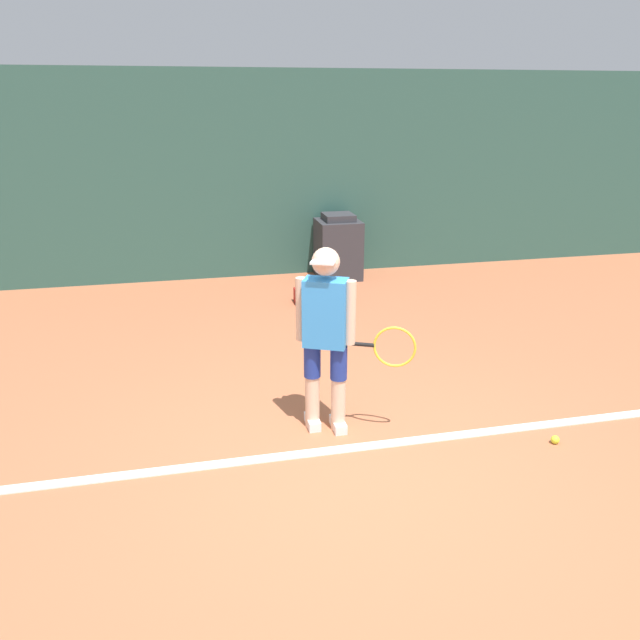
{
  "coord_description": "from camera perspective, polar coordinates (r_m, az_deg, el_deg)",
  "views": [
    {
      "loc": [
        -1.15,
        -3.85,
        2.62
      ],
      "look_at": [
        -0.09,
        0.87,
        0.89
      ],
      "focal_mm": 35.0,
      "sensor_mm": 36.0,
      "label": 1
    }
  ],
  "objects": [
    {
      "name": "equipment_bag",
      "position": [
        8.44,
        -0.15,
        2.28
      ],
      "size": [
        0.64,
        0.25,
        0.2
      ],
      "color": "#B2231E",
      "rests_on": "ground_plane"
    },
    {
      "name": "court_baseline",
      "position": [
        5.03,
        2.47,
        -11.68
      ],
      "size": [
        21.6,
        0.1,
        0.01
      ],
      "color": "white",
      "rests_on": "ground_plane"
    },
    {
      "name": "tennis_player",
      "position": [
        4.97,
        0.68,
        -1.19
      ],
      "size": [
        0.89,
        0.48,
        1.55
      ],
      "rotation": [
        0.0,
        0.0,
        -0.44
      ],
      "color": "beige",
      "rests_on": "ground_plane"
    },
    {
      "name": "ground_plane",
      "position": [
        4.8,
        3.39,
        -13.48
      ],
      "size": [
        24.0,
        24.0,
        0.0
      ],
      "primitive_type": "plane",
      "color": "#B76642"
    },
    {
      "name": "covered_chair",
      "position": [
        9.56,
        1.67,
        6.64
      ],
      "size": [
        0.64,
        0.65,
        0.98
      ],
      "color": "#333338",
      "rests_on": "ground_plane"
    },
    {
      "name": "tennis_ball",
      "position": [
        5.43,
        20.7,
        -10.2
      ],
      "size": [
        0.07,
        0.07,
        0.07
      ],
      "color": "#D1E533",
      "rests_on": "ground_plane"
    },
    {
      "name": "back_wall",
      "position": [
        9.58,
        -5.86,
        12.92
      ],
      "size": [
        24.0,
        0.1,
        3.02
      ],
      "color": "#2D564C",
      "rests_on": "ground_plane"
    }
  ]
}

